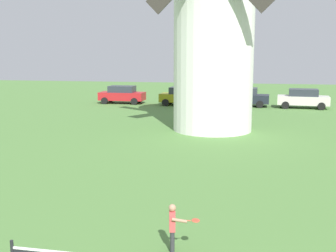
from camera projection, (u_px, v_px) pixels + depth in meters
name	position (u px, v px, depth m)	size (l,w,h in m)	color
windmill	(214.00, 13.00, 23.05)	(6.42, 5.19, 12.74)	white
player_far	(174.00, 225.00, 9.15)	(0.72, 0.36, 1.10)	#333338
parked_car_red	(122.00, 94.00, 37.18)	(3.98, 1.90, 1.56)	red
parked_car_mustard	(183.00, 96.00, 35.72)	(3.96, 2.07, 1.56)	#999919
parked_car_black	(242.00, 97.00, 35.14)	(4.53, 2.03, 1.56)	#1E232D
parked_car_cream	(303.00, 98.00, 33.82)	(4.11, 2.08, 1.56)	silver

